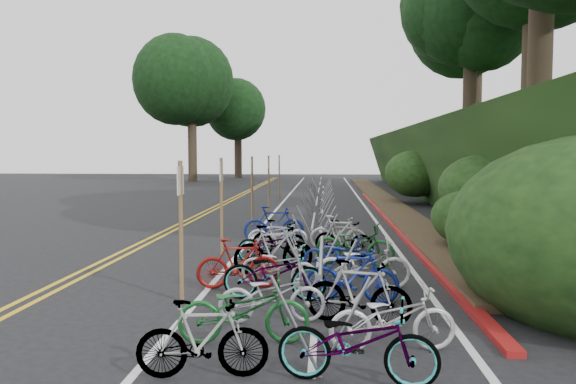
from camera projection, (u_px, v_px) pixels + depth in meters
name	position (u px, v px, depth m)	size (l,w,h in m)	color
ground	(133.00, 308.00, 9.51)	(120.00, 120.00, 0.00)	black
road_markings	(250.00, 228.00, 19.52)	(7.47, 80.00, 0.01)	gold
red_curb	(390.00, 221.00, 21.08)	(0.25, 28.00, 0.10)	maroon
embankment	(524.00, 154.00, 27.42)	(14.30, 48.14, 9.11)	black
bike_rack_front	(321.00, 276.00, 7.84)	(1.18, 2.98, 1.24)	gray
bike_racks_rest	(319.00, 198.00, 22.19)	(1.14, 23.00, 1.17)	gray
signpost_near	(181.00, 221.00, 9.85)	(0.08, 0.40, 2.49)	brown
signposts_rest	(261.00, 182.00, 23.31)	(0.08, 18.40, 2.50)	brown
bike_front	(238.00, 264.00, 10.84)	(1.62, 0.46, 0.98)	maroon
bike_valet	(308.00, 262.00, 11.03)	(3.17, 11.90, 1.07)	slate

